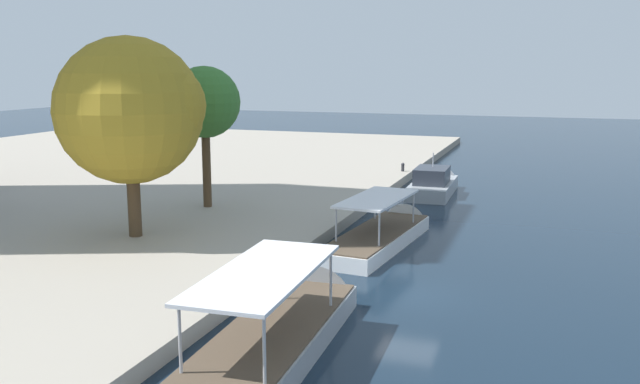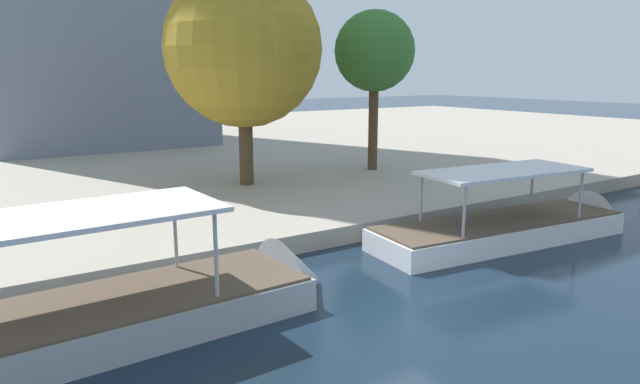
# 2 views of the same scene
# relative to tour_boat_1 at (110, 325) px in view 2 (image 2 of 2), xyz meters

# --- Properties ---
(ground_plane) EXTENTS (220.00, 220.00, 0.00)m
(ground_plane) POSITION_rel_tour_boat_1_xyz_m (6.90, -3.10, -0.29)
(ground_plane) COLOR #142333
(dock_promenade) EXTENTS (120.00, 55.00, 0.70)m
(dock_promenade) POSITION_rel_tour_boat_1_xyz_m (6.90, 30.43, 0.06)
(dock_promenade) COLOR #A39989
(dock_promenade) RESTS_ON ground_plane
(tour_boat_1) EXTENTS (13.20, 3.70, 4.41)m
(tour_boat_1) POSITION_rel_tour_boat_1_xyz_m (0.00, 0.00, 0.00)
(tour_boat_1) COLOR #9EA3A8
(tour_boat_1) RESTS_ON ground_plane
(tour_boat_2) EXTENTS (11.64, 3.85, 3.84)m
(tour_boat_2) POSITION_rel_tour_boat_1_xyz_m (15.09, 0.05, 0.01)
(tour_boat_2) COLOR white
(tour_boat_2) RESTS_ON ground_plane
(tree_0) EXTENTS (4.49, 4.49, 8.91)m
(tree_0) POSITION_rel_tour_boat_1_xyz_m (17.74, 12.26, 7.02)
(tree_0) COLOR #4C3823
(tree_0) RESTS_ON dock_promenade
(tree_1) EXTENTS (7.58, 7.72, 10.42)m
(tree_1) POSITION_rel_tour_boat_1_xyz_m (9.54, 11.99, 7.10)
(tree_1) COLOR #4C3823
(tree_1) RESTS_ON dock_promenade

